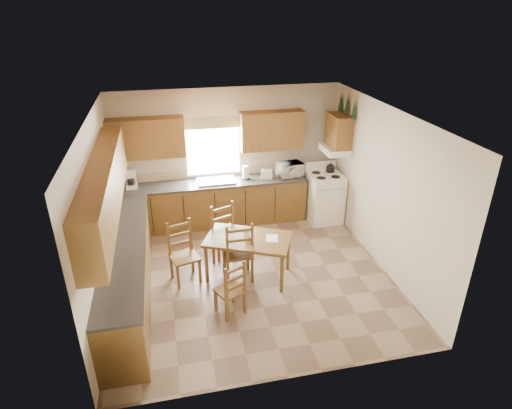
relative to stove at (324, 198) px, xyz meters
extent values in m
plane|color=#826C55|center=(-1.88, -1.64, -0.49)|extent=(4.50, 4.50, 0.00)
plane|color=brown|center=(-1.88, -1.64, 2.21)|extent=(4.50, 4.50, 0.00)
plane|color=beige|center=(-4.13, -1.64, 0.86)|extent=(4.50, 4.50, 0.00)
plane|color=beige|center=(0.37, -1.64, 0.86)|extent=(4.50, 4.50, 0.00)
plane|color=beige|center=(-1.88, 0.61, 0.86)|extent=(4.50, 4.50, 0.00)
plane|color=beige|center=(-1.88, -3.89, 0.86)|extent=(4.50, 4.50, 0.00)
cube|color=brown|center=(-2.25, 0.31, -0.05)|extent=(3.75, 0.60, 0.88)
cube|color=brown|center=(-3.83, -1.79, -0.05)|extent=(0.60, 3.60, 0.88)
cube|color=#35312E|center=(-2.25, 0.31, 0.41)|extent=(3.75, 0.63, 0.04)
cube|color=#35312E|center=(-3.83, -1.79, 0.41)|extent=(0.63, 3.60, 0.04)
cube|color=tan|center=(-2.25, 0.60, 0.52)|extent=(3.75, 0.01, 0.18)
cube|color=brown|center=(-3.43, 0.45, 1.36)|extent=(1.41, 0.33, 0.75)
cube|color=brown|center=(-1.02, 0.45, 1.36)|extent=(1.25, 0.33, 0.75)
cube|color=brown|center=(-3.96, -1.79, 1.36)|extent=(0.33, 3.60, 0.75)
cube|color=brown|center=(0.20, 0.01, 1.41)|extent=(0.33, 0.62, 0.62)
cube|color=white|center=(0.15, 0.01, 1.03)|extent=(0.44, 0.62, 0.12)
cube|color=white|center=(-2.18, 0.58, 1.06)|extent=(1.13, 0.02, 1.18)
cube|color=white|center=(-2.18, 0.58, 1.06)|extent=(1.05, 0.01, 1.10)
cube|color=#47612C|center=(-2.18, 0.55, 1.56)|extent=(1.19, 0.01, 0.24)
cube|color=silver|center=(-2.18, 0.31, 0.45)|extent=(0.75, 0.45, 0.04)
cone|color=#173820|center=(0.33, -0.31, 1.89)|extent=(0.22, 0.22, 0.36)
cone|color=#173820|center=(0.33, 0.01, 1.93)|extent=(0.22, 0.22, 0.36)
cone|color=#173820|center=(0.33, 0.33, 1.89)|extent=(0.22, 0.22, 0.36)
cube|color=white|center=(0.00, 0.00, 0.00)|extent=(0.68, 0.70, 0.98)
cube|color=white|center=(-3.80, 0.36, 0.61)|extent=(0.22, 0.26, 0.36)
cylinder|color=white|center=(-1.58, 0.33, 0.57)|extent=(0.14, 0.14, 0.28)
cube|color=white|center=(-1.15, 0.28, 0.52)|extent=(0.23, 0.17, 0.17)
imported|color=white|center=(-0.66, 0.30, 0.57)|extent=(0.52, 0.41, 0.28)
cube|color=brown|center=(-1.93, -1.65, -0.13)|extent=(1.55, 1.27, 0.72)
cube|color=brown|center=(-2.10, -1.67, 0.05)|extent=(0.46, 0.43, 1.08)
cube|color=brown|center=(-2.37, -2.50, -0.05)|extent=(0.49, 0.48, 0.89)
cube|color=brown|center=(-2.96, -1.56, 0.02)|extent=(0.52, 0.50, 1.01)
cube|color=brown|center=(-2.20, -1.27, 0.05)|extent=(0.58, 0.57, 1.09)
cube|color=white|center=(-1.56, -1.75, 0.23)|extent=(0.25, 0.29, 0.00)
cube|color=white|center=(-1.95, -1.62, 0.29)|extent=(0.09, 0.03, 0.12)
camera|label=1|loc=(-3.08, -7.50, 3.71)|focal=30.00mm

